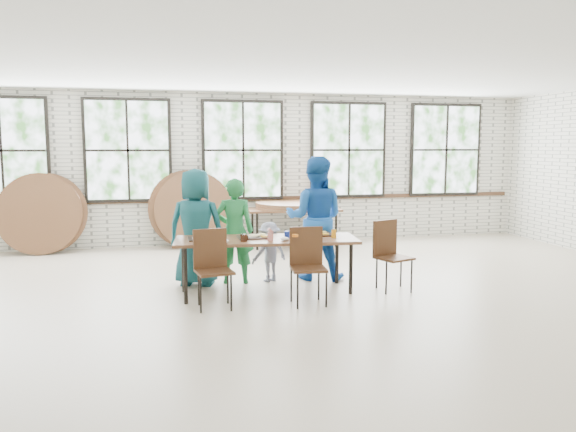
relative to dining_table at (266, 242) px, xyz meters
name	(u,v)px	position (x,y,z in m)	size (l,w,h in m)	color
room	(243,153)	(0.26, 3.89, 1.14)	(12.00, 12.00, 12.00)	#B9AB93
dining_table	(266,242)	(0.00, 0.00, 0.00)	(2.47, 1.05, 0.74)	brown
chair_near_left	(212,262)	(-0.76, -0.47, -0.13)	(0.48, 0.47, 0.95)	#452917
chair_near_right	(307,259)	(0.41, -0.56, -0.13)	(0.45, 0.44, 0.95)	#452917
chair_spare	(389,249)	(1.68, -0.17, -0.13)	(0.53, 0.53, 0.95)	#452917
adult_teal	(196,227)	(-0.88, 0.65, 0.14)	(0.81, 0.52, 1.65)	#175758
adult_green	(234,231)	(-0.34, 0.65, 0.07)	(0.55, 0.36, 1.51)	#1F773A
toddler	(269,252)	(0.16, 0.65, -0.26)	(0.56, 0.32, 0.87)	#141940
adult_blue	(315,218)	(0.85, 0.65, 0.22)	(0.88, 0.68, 1.81)	#1751A7
storage_table	(294,211)	(1.18, 3.40, 0.00)	(1.84, 0.85, 0.74)	brown
tabletop_clutter	(272,237)	(0.07, -0.03, 0.08)	(1.95, 0.58, 0.11)	black
round_tops_stacked	(294,205)	(1.18, 3.40, 0.12)	(1.50, 1.50, 0.13)	brown
round_tops_leaning	(118,212)	(-2.14, 3.66, 0.05)	(4.28, 0.49, 1.50)	brown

